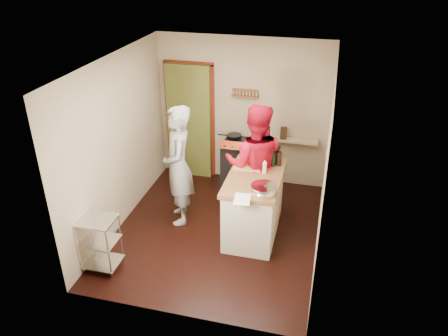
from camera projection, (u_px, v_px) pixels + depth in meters
The scene contains 10 objects.
floor at pixel (217, 230), 6.71m from camera, with size 3.50×3.50×0.00m, color black.
back_wall at pixel (208, 117), 7.85m from camera, with size 3.00×0.44×2.60m.
left_wall at pixel (118, 144), 6.43m from camera, with size 0.04×3.50×2.60m, color tan.
right_wall at pixel (325, 167), 5.78m from camera, with size 0.04×3.50×2.60m, color tan.
ceiling at pixel (215, 61), 5.49m from camera, with size 3.00×3.50×0.02m, color white.
stove at pixel (240, 164), 7.71m from camera, with size 0.60×0.63×1.00m.
wire_shelving at pixel (100, 241), 5.75m from camera, with size 0.48×0.40×0.80m.
island at pixel (254, 204), 6.44m from camera, with size 0.76×1.46×1.29m.
person_stripe at pixel (178, 166), 6.56m from camera, with size 0.69×0.45×1.89m, color silver.
person_red at pixel (255, 164), 6.60m from camera, with size 0.93×0.72×1.91m, color red.
Camera 1 is at (1.45, -5.29, 3.98)m, focal length 35.00 mm.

